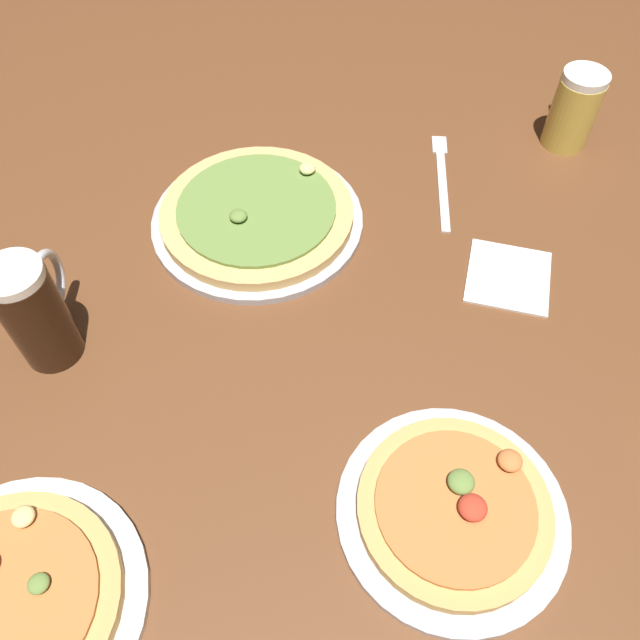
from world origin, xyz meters
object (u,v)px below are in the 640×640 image
pizza_plate_near (453,510)px  fork_left (442,178)px  beer_mug_amber (36,311)px  napkin_folded (509,276)px  pizza_plate_far (257,215)px  beer_mug_dark (573,108)px  pizza_plate_side (8,606)px

pizza_plate_near → fork_left: size_ratio=1.12×
pizza_plate_near → fork_left: (-0.02, 0.57, -0.01)m
beer_mug_amber → napkin_folded: (0.61, 0.20, -0.08)m
pizza_plate_near → beer_mug_amber: (-0.53, 0.17, 0.06)m
pizza_plate_far → beer_mug_dark: bearing=28.2°
fork_left → pizza_plate_side: bearing=-121.0°
pizza_plate_far → fork_left: pizza_plate_far is taller
pizza_plate_side → beer_mug_dark: size_ratio=2.11×
beer_mug_dark → fork_left: beer_mug_dark is taller
beer_mug_amber → fork_left: size_ratio=0.69×
pizza_plate_near → fork_left: bearing=91.6°
pizza_plate_side → fork_left: pizza_plate_side is taller
napkin_folded → fork_left: 0.23m
pizza_plate_side → beer_mug_dark: beer_mug_dark is taller
beer_mug_dark → pizza_plate_side: bearing=-127.1°
pizza_plate_far → beer_mug_amber: beer_mug_amber is taller
pizza_plate_near → beer_mug_amber: 0.56m
fork_left → napkin_folded: bearing=-64.1°
beer_mug_amber → napkin_folded: 0.65m
pizza_plate_far → beer_mug_amber: size_ratio=2.02×
pizza_plate_near → fork_left: 0.57m
beer_mug_dark → fork_left: size_ratio=0.57×
pizza_plate_side → napkin_folded: pizza_plate_side is taller
pizza_plate_side → fork_left: (0.44, 0.73, -0.01)m
pizza_plate_near → beer_mug_amber: size_ratio=1.61×
pizza_plate_far → napkin_folded: size_ratio=2.65×
pizza_plate_far → pizza_plate_side: (-0.15, -0.59, -0.00)m
pizza_plate_side → napkin_folded: 0.75m
beer_mug_amber → beer_mug_dark: bearing=36.3°
pizza_plate_far → fork_left: (0.29, 0.14, -0.01)m
pizza_plate_near → pizza_plate_side: bearing=-160.8°
pizza_plate_far → napkin_folded: 0.39m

